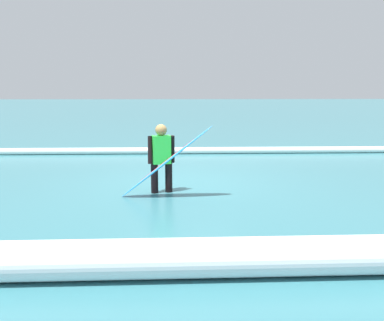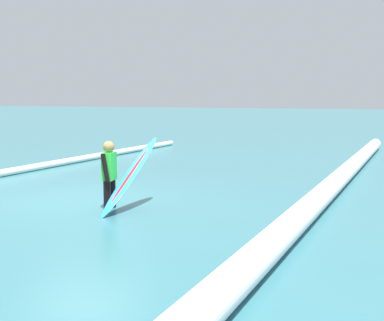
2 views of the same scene
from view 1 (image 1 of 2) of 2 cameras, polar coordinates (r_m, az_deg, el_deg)
name	(u,v)px [view 1 (image 1 of 2)]	position (r m, az deg, el deg)	size (l,w,h in m)	color
ground_plane	(183,181)	(9.04, -1.23, -2.84)	(168.21, 168.21, 0.00)	#316C75
surfer	(161,155)	(7.93, -4.23, 0.75)	(0.51, 0.28, 1.32)	black
surfboard	(166,162)	(7.53, -3.56, -0.19)	(1.72, 0.50, 1.37)	#268CE5
wave_crest_foreground	(182,151)	(12.88, -1.32, 1.37)	(0.20, 0.20, 23.41)	white
wave_crest_midground	(375,255)	(4.97, 23.81, -11.74)	(0.42, 0.42, 23.57)	white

